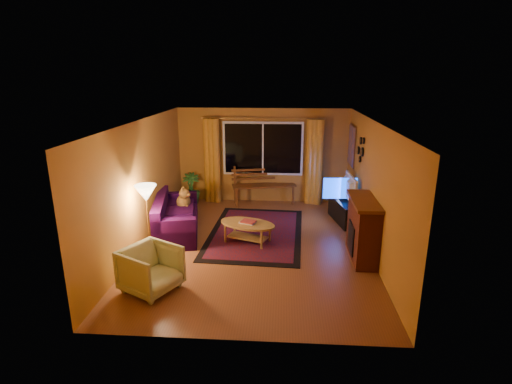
# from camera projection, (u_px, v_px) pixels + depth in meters

# --- Properties ---
(floor) EXTENTS (4.50, 6.00, 0.02)m
(floor) POSITION_uv_depth(u_px,v_px,m) (255.00, 246.00, 8.11)
(floor) COLOR brown
(floor) RESTS_ON ground
(ceiling) EXTENTS (4.50, 6.00, 0.02)m
(ceiling) POSITION_uv_depth(u_px,v_px,m) (255.00, 121.00, 7.38)
(ceiling) COLOR white
(ceiling) RESTS_ON ground
(wall_back) EXTENTS (4.50, 0.02, 2.50)m
(wall_back) POSITION_uv_depth(u_px,v_px,m) (263.00, 156.00, 10.62)
(wall_back) COLOR #B6792B
(wall_back) RESTS_ON ground
(wall_left) EXTENTS (0.02, 6.00, 2.50)m
(wall_left) POSITION_uv_depth(u_px,v_px,m) (141.00, 184.00, 7.89)
(wall_left) COLOR #B6792B
(wall_left) RESTS_ON ground
(wall_right) EXTENTS (0.02, 6.00, 2.50)m
(wall_right) POSITION_uv_depth(u_px,v_px,m) (373.00, 189.00, 7.60)
(wall_right) COLOR #B6792B
(wall_right) RESTS_ON ground
(window) EXTENTS (2.00, 0.02, 1.30)m
(window) POSITION_uv_depth(u_px,v_px,m) (263.00, 149.00, 10.50)
(window) COLOR black
(window) RESTS_ON wall_back
(curtain_rod) EXTENTS (3.20, 0.03, 0.03)m
(curtain_rod) POSITION_uv_depth(u_px,v_px,m) (263.00, 118.00, 10.23)
(curtain_rod) COLOR #BF8C3F
(curtain_rod) RESTS_ON wall_back
(curtain_left) EXTENTS (0.36, 0.36, 2.24)m
(curtain_left) POSITION_uv_depth(u_px,v_px,m) (212.00, 161.00, 10.62)
(curtain_left) COLOR orange
(curtain_left) RESTS_ON ground
(curtain_right) EXTENTS (0.36, 0.36, 2.24)m
(curtain_right) POSITION_uv_depth(u_px,v_px,m) (314.00, 162.00, 10.45)
(curtain_right) COLOR orange
(curtain_right) RESTS_ON ground
(bench) EXTENTS (1.74, 0.86, 0.50)m
(bench) POSITION_uv_depth(u_px,v_px,m) (264.00, 194.00, 10.66)
(bench) COLOR #552B10
(bench) RESTS_ON ground
(potted_plant) EXTENTS (0.56, 0.56, 0.83)m
(potted_plant) POSITION_uv_depth(u_px,v_px,m) (191.00, 189.00, 10.61)
(potted_plant) COLOR #235B1E
(potted_plant) RESTS_ON ground
(sofa) EXTENTS (1.24, 2.14, 0.81)m
(sofa) POSITION_uv_depth(u_px,v_px,m) (177.00, 215.00, 8.66)
(sofa) COLOR black
(sofa) RESTS_ON ground
(dog) EXTENTS (0.38, 0.49, 0.51)m
(dog) POSITION_uv_depth(u_px,v_px,m) (183.00, 198.00, 9.01)
(dog) COLOR olive
(dog) RESTS_ON sofa
(armchair) EXTENTS (1.02, 1.04, 0.81)m
(armchair) POSITION_uv_depth(u_px,v_px,m) (151.00, 267.00, 6.34)
(armchair) COLOR #C4D191
(armchair) RESTS_ON ground
(floor_lamp) EXTENTS (0.27, 0.27, 1.40)m
(floor_lamp) POSITION_uv_depth(u_px,v_px,m) (148.00, 222.00, 7.44)
(floor_lamp) COLOR #BF8C3F
(floor_lamp) RESTS_ON ground
(rug) EXTENTS (2.13, 3.21, 0.02)m
(rug) POSITION_uv_depth(u_px,v_px,m) (256.00, 233.00, 8.74)
(rug) COLOR maroon
(rug) RESTS_ON ground
(coffee_table) EXTENTS (1.52, 1.52, 0.43)m
(coffee_table) POSITION_uv_depth(u_px,v_px,m) (248.00, 233.00, 8.20)
(coffee_table) COLOR #AA7E3A
(coffee_table) RESTS_ON ground
(tv_console) EXTENTS (0.64, 1.27, 0.50)m
(tv_console) POSITION_uv_depth(u_px,v_px,m) (345.00, 211.00, 9.35)
(tv_console) COLOR black
(tv_console) RESTS_ON ground
(television) EXTENTS (0.19, 1.08, 0.62)m
(television) POSITION_uv_depth(u_px,v_px,m) (346.00, 188.00, 9.19)
(television) COLOR black
(television) RESTS_ON tv_console
(fireplace) EXTENTS (0.40, 1.20, 1.10)m
(fireplace) POSITION_uv_depth(u_px,v_px,m) (363.00, 231.00, 7.43)
(fireplace) COLOR maroon
(fireplace) RESTS_ON ground
(mirror_cluster) EXTENTS (0.06, 0.60, 0.56)m
(mirror_cluster) POSITION_uv_depth(u_px,v_px,m) (360.00, 148.00, 8.69)
(mirror_cluster) COLOR black
(mirror_cluster) RESTS_ON wall_right
(painting) EXTENTS (0.04, 0.76, 0.96)m
(painting) POSITION_uv_depth(u_px,v_px,m) (352.00, 146.00, 9.83)
(painting) COLOR orange
(painting) RESTS_ON wall_right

